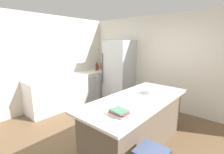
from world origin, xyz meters
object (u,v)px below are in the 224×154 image
(hot_sauce_bottle, at_px, (101,67))
(olive_oil_bottle, at_px, (102,66))
(mixing_bowl, at_px, (148,91))
(paper_towel_roll, at_px, (69,71))
(cookbook_stack, at_px, (119,113))
(syrup_bottle, at_px, (97,67))
(sink_faucet, at_px, (58,71))
(kitchen_island, at_px, (137,122))
(refrigerator, at_px, (119,71))
(flower_vase, at_px, (49,76))
(vinegar_bottle, at_px, (98,67))

(hot_sauce_bottle, xyz_separation_m, olive_oil_bottle, (0.13, -0.09, 0.05))
(mixing_bowl, bearing_deg, paper_towel_roll, -179.96)
(olive_oil_bottle, bearing_deg, cookbook_stack, -41.89)
(syrup_bottle, height_order, mixing_bowl, syrup_bottle)
(syrup_bottle, distance_m, cookbook_stack, 3.56)
(sink_faucet, height_order, cookbook_stack, sink_faucet)
(sink_faucet, distance_m, syrup_bottle, 1.45)
(paper_towel_roll, relative_size, syrup_bottle, 1.10)
(paper_towel_roll, distance_m, syrup_bottle, 1.12)
(hot_sauce_bottle, height_order, syrup_bottle, syrup_bottle)
(olive_oil_bottle, bearing_deg, kitchen_island, -33.61)
(refrigerator, bearing_deg, syrup_bottle, -171.29)
(flower_vase, bearing_deg, olive_oil_bottle, 90.46)
(vinegar_bottle, height_order, syrup_bottle, syrup_bottle)
(hot_sauce_bottle, height_order, olive_oil_bottle, olive_oil_bottle)
(flower_vase, relative_size, olive_oil_bottle, 1.00)
(refrigerator, relative_size, cookbook_stack, 7.61)
(olive_oil_bottle, bearing_deg, paper_towel_roll, -92.60)
(refrigerator, height_order, olive_oil_bottle, refrigerator)
(paper_towel_roll, height_order, vinegar_bottle, paper_towel_roll)
(hot_sauce_bottle, bearing_deg, mixing_bowl, -27.88)
(syrup_bottle, bearing_deg, cookbook_stack, -38.79)
(olive_oil_bottle, bearing_deg, refrigerator, -4.40)
(sink_faucet, distance_m, flower_vase, 0.37)
(kitchen_island, bearing_deg, flower_vase, -172.97)
(hot_sauce_bottle, bearing_deg, flower_vase, -85.92)
(kitchen_island, distance_m, refrigerator, 2.41)
(kitchen_island, xyz_separation_m, vinegar_bottle, (-2.65, 1.59, 0.55))
(kitchen_island, distance_m, vinegar_bottle, 3.13)
(sink_faucet, relative_size, olive_oil_bottle, 0.89)
(kitchen_island, relative_size, sink_faucet, 7.64)
(hot_sauce_bottle, relative_size, syrup_bottle, 0.79)
(sink_faucet, relative_size, cookbook_stack, 1.19)
(paper_towel_roll, bearing_deg, refrigerator, 55.02)
(kitchen_island, xyz_separation_m, cookbook_stack, (0.17, -0.74, 0.49))
(kitchen_island, bearing_deg, olive_oil_bottle, 146.39)
(sink_faucet, relative_size, syrup_bottle, 1.06)
(hot_sauce_bottle, bearing_deg, syrup_bottle, -77.12)
(olive_oil_bottle, bearing_deg, mixing_bowl, -27.60)
(syrup_bottle, relative_size, cookbook_stack, 1.12)
(flower_vase, distance_m, cookbook_stack, 2.72)
(flower_vase, xyz_separation_m, cookbook_stack, (2.69, -0.44, -0.06))
(hot_sauce_bottle, bearing_deg, sink_faucet, -89.17)
(kitchen_island, xyz_separation_m, syrup_bottle, (-2.60, 1.48, 0.56))
(hot_sauce_bottle, bearing_deg, cookbook_stack, -41.52)
(kitchen_island, height_order, paper_towel_roll, paper_towel_roll)
(olive_oil_bottle, bearing_deg, flower_vase, -89.54)
(flower_vase, bearing_deg, cookbook_stack, -9.19)
(refrigerator, bearing_deg, kitchen_island, -43.40)
(refrigerator, relative_size, paper_towel_roll, 6.16)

